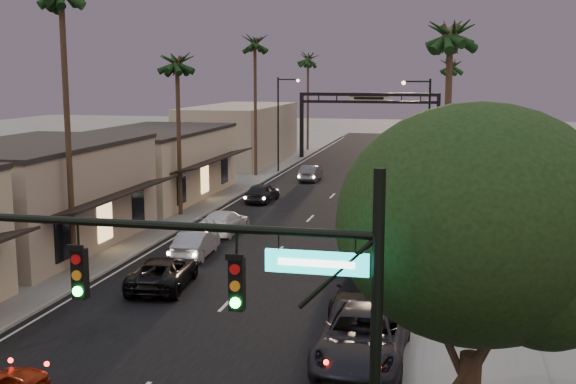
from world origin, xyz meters
The scene contains 27 objects.
ground centered at (0.00, 40.00, 0.00)m, with size 200.00×200.00×0.00m, color slate.
road centered at (0.00, 45.00, 0.00)m, with size 14.00×120.00×0.02m, color black.
sidewalk_left centered at (-9.50, 52.00, 0.06)m, with size 5.00×92.00×0.12m, color slate.
sidewalk_right centered at (9.50, 52.00, 0.06)m, with size 5.00×92.00×0.12m, color slate.
storefront_mid centered at (-13.00, 26.00, 2.75)m, with size 8.00×14.00×5.50m, color #A09380.
storefront_far centered at (-13.00, 42.00, 2.50)m, with size 8.00×16.00×5.00m, color #BCAC8F.
storefront_dist centered at (-13.00, 65.00, 3.00)m, with size 8.00×20.00×6.00m, color #A09380.
building_right centered at (14.00, 40.00, 2.50)m, with size 8.00×18.00×5.00m, color #A09380.
traffic_signal centered at (5.69, 4.00, 5.08)m, with size 8.51×0.22×7.80m.
corner_tree centered at (9.48, 7.45, 5.98)m, with size 6.20×6.20×8.80m.
arch centered at (0.00, 70.00, 5.53)m, with size 15.20×0.40×7.27m.
streetlight_right centered at (6.92, 45.00, 5.33)m, with size 2.13×0.30×9.00m.
streetlight_left centered at (-6.92, 58.00, 5.33)m, with size 2.13×0.30×9.00m.
palm_lc centered at (-8.60, 36.00, 10.47)m, with size 3.20×3.20×12.20m.
palm_ld centered at (-8.60, 55.00, 12.42)m, with size 3.20×3.20×14.20m.
palm_ra centered at (8.60, 24.00, 11.44)m, with size 3.20×3.20×13.20m.
palm_rb centered at (8.60, 44.00, 12.42)m, with size 3.20×3.20×14.20m.
palm_rc centered at (8.60, 64.00, 10.47)m, with size 3.20×3.20×12.20m.
palm_far centered at (-8.30, 78.00, 11.44)m, with size 3.20×3.20×13.20m.
oncoming_pickup centered at (-3.44, 20.53, 0.70)m, with size 2.32×5.02×1.40m, color black.
oncoming_silver centered at (-3.90, 26.03, 0.70)m, with size 1.48×4.24×1.40m, color gray.
oncoming_white centered at (-4.13, 31.53, 0.69)m, with size 1.94×4.77×1.38m, color silver.
oncoming_dgrey centered at (-4.65, 42.28, 0.71)m, with size 1.68×4.18×1.42m, color black.
oncoming_grey_far centered at (-3.15, 53.45, 0.69)m, with size 1.46×4.18×1.38m, color #4B4B50.
curbside_near centered at (6.20, 14.12, 0.85)m, with size 2.84×6.15×1.71m, color black.
curbside_black centered at (5.61, 19.62, 0.76)m, with size 2.12×5.21×1.51m, color black.
curbside_grey centered at (4.54, 26.41, 0.82)m, with size 1.93×4.79×1.63m, color #4B4B50.
Camera 1 is at (8.78, -8.40, 9.43)m, focal length 45.00 mm.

